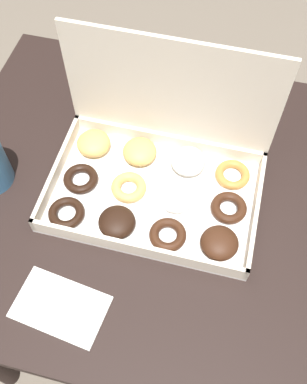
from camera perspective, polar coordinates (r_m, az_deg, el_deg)
ground_plane at (r=1.60m, az=1.33°, el=-14.68°), size 8.00×8.00×0.00m
dining_table at (r=1.00m, az=2.05°, el=-4.32°), size 0.94×0.75×0.76m
donut_box at (r=0.86m, az=0.51°, el=3.02°), size 0.40×0.27×0.28m
paper_napkin at (r=0.81m, az=-11.72°, el=-14.09°), size 0.17×0.12×0.01m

